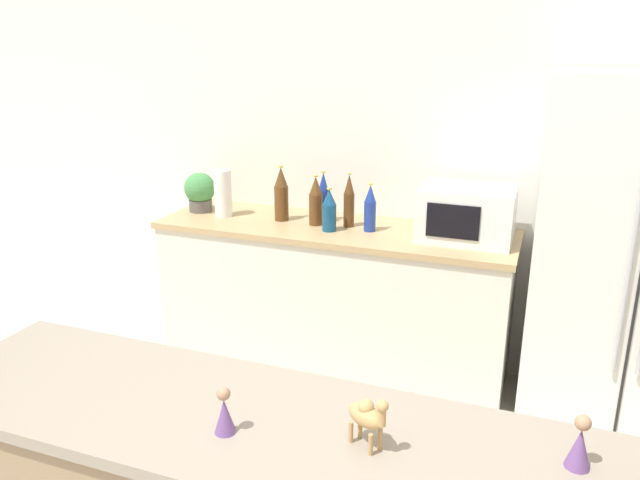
% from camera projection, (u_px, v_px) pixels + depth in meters
% --- Properties ---
extents(wall_back, '(8.00, 0.06, 2.55)m').
position_uv_depth(wall_back, '(436.00, 156.00, 3.54)').
color(wall_back, white).
rests_on(wall_back, ground_plane).
extents(back_counter, '(2.03, 0.63, 0.90)m').
position_uv_depth(back_counter, '(334.00, 299.00, 3.67)').
color(back_counter, silver).
rests_on(back_counter, ground_plane).
extents(refrigerator, '(0.89, 0.70, 1.77)m').
position_uv_depth(refrigerator, '(631.00, 263.00, 2.97)').
color(refrigerator, silver).
rests_on(refrigerator, ground_plane).
extents(potted_plant, '(0.19, 0.19, 0.24)m').
position_uv_depth(potted_plant, '(200.00, 191.00, 3.79)').
color(potted_plant, '#595451').
rests_on(potted_plant, back_counter).
extents(paper_towel_roll, '(0.10, 0.10, 0.28)m').
position_uv_depth(paper_towel_roll, '(223.00, 193.00, 3.69)').
color(paper_towel_roll, white).
rests_on(paper_towel_roll, back_counter).
extents(microwave, '(0.48, 0.37, 0.28)m').
position_uv_depth(microwave, '(467.00, 213.00, 3.26)').
color(microwave, white).
rests_on(microwave, back_counter).
extents(back_bottle_0, '(0.06, 0.06, 0.29)m').
position_uv_depth(back_bottle_0, '(323.00, 197.00, 3.58)').
color(back_bottle_0, navy).
rests_on(back_bottle_0, back_counter).
extents(back_bottle_1, '(0.07, 0.07, 0.27)m').
position_uv_depth(back_bottle_1, '(370.00, 209.00, 3.40)').
color(back_bottle_1, navy).
rests_on(back_bottle_1, back_counter).
extents(back_bottle_2, '(0.08, 0.08, 0.29)m').
position_uv_depth(back_bottle_2, '(316.00, 201.00, 3.51)').
color(back_bottle_2, brown).
rests_on(back_bottle_2, back_counter).
extents(back_bottle_3, '(0.08, 0.08, 0.32)m').
position_uv_depth(back_bottle_3, '(281.00, 194.00, 3.60)').
color(back_bottle_3, brown).
rests_on(back_bottle_3, back_counter).
extents(back_bottle_4, '(0.06, 0.06, 0.31)m').
position_uv_depth(back_bottle_4, '(349.00, 201.00, 3.48)').
color(back_bottle_4, brown).
rests_on(back_bottle_4, back_counter).
extents(back_bottle_5, '(0.08, 0.08, 0.24)m').
position_uv_depth(back_bottle_5, '(329.00, 211.00, 3.40)').
color(back_bottle_5, navy).
rests_on(back_bottle_5, back_counter).
extents(camel_figurine, '(0.12, 0.10, 0.15)m').
position_uv_depth(camel_figurine, '(367.00, 415.00, 1.48)').
color(camel_figurine, tan).
rests_on(camel_figurine, bar_counter).
extents(wise_man_figurine_blue, '(0.05, 0.05, 0.13)m').
position_uv_depth(wise_man_figurine_blue, '(225.00, 413.00, 1.54)').
color(wise_man_figurine_blue, '#6B4784').
rests_on(wise_man_figurine_blue, bar_counter).
extents(wise_man_figurine_crimson, '(0.06, 0.06, 0.14)m').
position_uv_depth(wise_man_figurine_crimson, '(580.00, 445.00, 1.42)').
color(wise_man_figurine_crimson, '#6B4784').
rests_on(wise_man_figurine_crimson, bar_counter).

